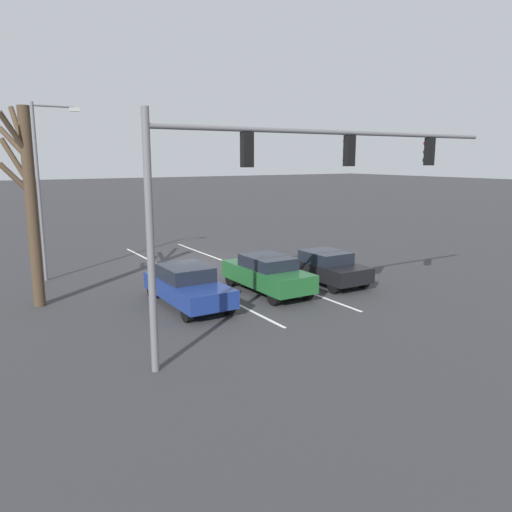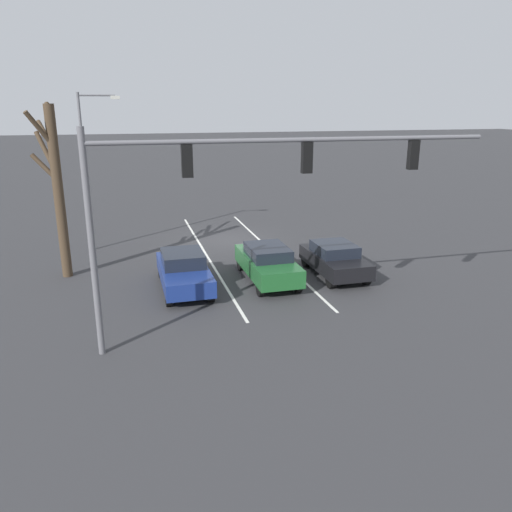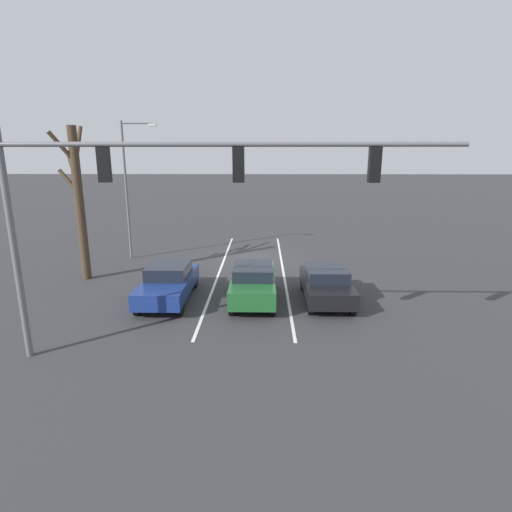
{
  "view_description": "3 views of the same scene",
  "coord_description": "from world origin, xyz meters",
  "px_view_note": "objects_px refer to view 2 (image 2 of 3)",
  "views": [
    {
      "loc": [
        10.83,
        24.34,
        5.56
      ],
      "look_at": [
        0.63,
        7.66,
        1.73
      ],
      "focal_mm": 35.0,
      "sensor_mm": 36.0,
      "label": 1
    },
    {
      "loc": [
        5.64,
        26.97,
        7.32
      ],
      "look_at": [
        0.32,
        7.25,
        1.18
      ],
      "focal_mm": 35.0,
      "sensor_mm": 36.0,
      "label": 2
    },
    {
      "loc": [
        -0.62,
        23.48,
        6.02
      ],
      "look_at": [
        -0.31,
        6.5,
        1.78
      ],
      "focal_mm": 28.0,
      "sensor_mm": 36.0,
      "label": 3
    }
  ],
  "objects_px": {
    "car_darkgreen_midlane_front": "(267,262)",
    "street_lamp_right_shoulder": "(89,162)",
    "car_navy_rightlane_front": "(184,270)",
    "traffic_signal_gantry": "(234,182)",
    "car_black_leftlane_front": "(335,259)",
    "bare_tree_near": "(56,183)"
  },
  "relations": [
    {
      "from": "car_darkgreen_midlane_front",
      "to": "street_lamp_right_shoulder",
      "type": "relative_size",
      "value": 0.58
    },
    {
      "from": "car_darkgreen_midlane_front",
      "to": "traffic_signal_gantry",
      "type": "xyz_separation_m",
      "value": [
        2.57,
        5.1,
        4.32
      ]
    },
    {
      "from": "car_black_leftlane_front",
      "to": "car_navy_rightlane_front",
      "type": "height_order",
      "value": "car_navy_rightlane_front"
    },
    {
      "from": "car_black_leftlane_front",
      "to": "traffic_signal_gantry",
      "type": "relative_size",
      "value": 0.32
    },
    {
      "from": "car_darkgreen_midlane_front",
      "to": "bare_tree_near",
      "type": "height_order",
      "value": "bare_tree_near"
    },
    {
      "from": "car_black_leftlane_front",
      "to": "bare_tree_near",
      "type": "distance_m",
      "value": 12.56
    },
    {
      "from": "street_lamp_right_shoulder",
      "to": "bare_tree_near",
      "type": "xyz_separation_m",
      "value": [
        1.18,
        4.14,
        -0.45
      ]
    },
    {
      "from": "car_navy_rightlane_front",
      "to": "street_lamp_right_shoulder",
      "type": "relative_size",
      "value": 0.58
    },
    {
      "from": "traffic_signal_gantry",
      "to": "street_lamp_right_shoulder",
      "type": "relative_size",
      "value": 1.6
    },
    {
      "from": "car_navy_rightlane_front",
      "to": "car_black_leftlane_front",
      "type": "bearing_deg",
      "value": 179.53
    },
    {
      "from": "car_black_leftlane_front",
      "to": "traffic_signal_gantry",
      "type": "bearing_deg",
      "value": 41.41
    },
    {
      "from": "traffic_signal_gantry",
      "to": "street_lamp_right_shoulder",
      "type": "bearing_deg",
      "value": -68.58
    },
    {
      "from": "car_darkgreen_midlane_front",
      "to": "traffic_signal_gantry",
      "type": "distance_m",
      "value": 7.16
    },
    {
      "from": "car_darkgreen_midlane_front",
      "to": "street_lamp_right_shoulder",
      "type": "height_order",
      "value": "street_lamp_right_shoulder"
    },
    {
      "from": "traffic_signal_gantry",
      "to": "bare_tree_near",
      "type": "xyz_separation_m",
      "value": [
        5.99,
        -8.12,
        -0.97
      ]
    },
    {
      "from": "bare_tree_near",
      "to": "car_darkgreen_midlane_front",
      "type": "bearing_deg",
      "value": 160.59
    },
    {
      "from": "car_navy_rightlane_front",
      "to": "traffic_signal_gantry",
      "type": "xyz_separation_m",
      "value": [
        -1.06,
        5.07,
        4.36
      ]
    },
    {
      "from": "car_black_leftlane_front",
      "to": "car_darkgreen_midlane_front",
      "type": "xyz_separation_m",
      "value": [
        3.12,
        -0.08,
        0.06
      ]
    },
    {
      "from": "car_darkgreen_midlane_front",
      "to": "car_navy_rightlane_front",
      "type": "bearing_deg",
      "value": 0.4
    },
    {
      "from": "traffic_signal_gantry",
      "to": "street_lamp_right_shoulder",
      "type": "xyz_separation_m",
      "value": [
        4.81,
        -12.26,
        -0.52
      ]
    },
    {
      "from": "car_darkgreen_midlane_front",
      "to": "street_lamp_right_shoulder",
      "type": "xyz_separation_m",
      "value": [
        7.38,
        -7.16,
        3.8
      ]
    },
    {
      "from": "car_black_leftlane_front",
      "to": "bare_tree_near",
      "type": "height_order",
      "value": "bare_tree_near"
    }
  ]
}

